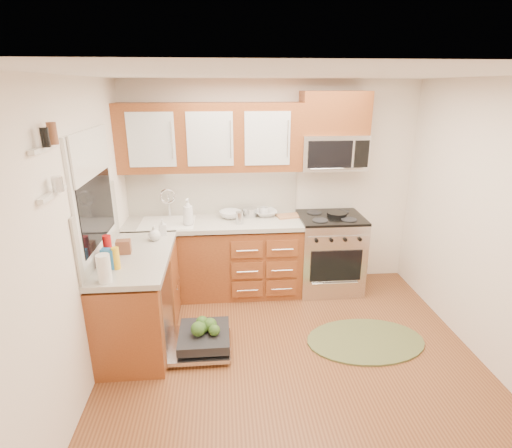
{
  "coord_description": "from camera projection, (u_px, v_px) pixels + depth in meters",
  "views": [
    {
      "loc": [
        -0.6,
        -3.0,
        2.42
      ],
      "look_at": [
        -0.27,
        0.85,
        1.08
      ],
      "focal_mm": 28.0,
      "sensor_mm": 36.0,
      "label": 1
    }
  ],
  "objects": [
    {
      "name": "bowl_b",
      "position": [
        231.0,
        214.0,
        4.77
      ],
      "size": [
        0.29,
        0.29,
        0.08
      ],
      "primitive_type": "imported",
      "rotation": [
        0.0,
        0.0,
        -0.1
      ],
      "color": "#999999",
      "rests_on": "countertop_back"
    },
    {
      "name": "base_cabinet_left",
      "position": [
        139.0,
        301.0,
        3.91
      ],
      "size": [
        0.6,
        1.25,
        0.85
      ],
      "primitive_type": "cube",
      "color": "brown",
      "rests_on": "ground"
    },
    {
      "name": "bowl_a",
      "position": [
        266.0,
        213.0,
        4.85
      ],
      "size": [
        0.31,
        0.31,
        0.07
      ],
      "primitive_type": "imported",
      "rotation": [
        0.0,
        0.0,
        0.14
      ],
      "color": "#999999",
      "rests_on": "countertop_back"
    },
    {
      "name": "cup",
      "position": [
        264.0,
        211.0,
        4.89
      ],
      "size": [
        0.13,
        0.13,
        0.09
      ],
      "primitive_type": "imported",
      "rotation": [
        0.0,
        0.0,
        0.15
      ],
      "color": "#999999",
      "rests_on": "countertop_back"
    },
    {
      "name": "wall_right",
      "position": [
        501.0,
        231.0,
        3.4
      ],
      "size": [
        0.04,
        3.5,
        2.5
      ],
      "primitive_type": "cube",
      "color": "white",
      "rests_on": "ground"
    },
    {
      "name": "soap_bottle_a",
      "position": [
        188.0,
        212.0,
        4.48
      ],
      "size": [
        0.14,
        0.14,
        0.31
      ],
      "primitive_type": "imported",
      "rotation": [
        0.0,
        0.0,
        -0.17
      ],
      "color": "#999999",
      "rests_on": "countertop_back"
    },
    {
      "name": "base_cabinet_back",
      "position": [
        215.0,
        260.0,
        4.84
      ],
      "size": [
        2.05,
        0.6,
        0.85
      ],
      "primitive_type": "cube",
      "color": "brown",
      "rests_on": "ground"
    },
    {
      "name": "cabinet_over_mw",
      "position": [
        334.0,
        113.0,
        4.51
      ],
      "size": [
        0.76,
        0.35,
        0.47
      ],
      "primitive_type": "cube",
      "color": "brown",
      "rests_on": "ground"
    },
    {
      "name": "skillet",
      "position": [
        337.0,
        214.0,
        4.76
      ],
      "size": [
        0.31,
        0.31,
        0.04
      ],
      "primitive_type": "cylinder",
      "rotation": [
        0.0,
        0.0,
        0.42
      ],
      "color": "black",
      "rests_on": "range"
    },
    {
      "name": "red_bottle",
      "position": [
        108.0,
        250.0,
        3.49
      ],
      "size": [
        0.09,
        0.09,
        0.27
      ],
      "primitive_type": "cylinder",
      "rotation": [
        0.0,
        0.0,
        0.32
      ],
      "color": "red",
      "rests_on": "countertop_left"
    },
    {
      "name": "window_blind",
      "position": [
        91.0,
        153.0,
        3.38
      ],
      "size": [
        0.02,
        0.96,
        0.4
      ],
      "primitive_type": "cube",
      "color": "white",
      "rests_on": "ground"
    },
    {
      "name": "wall_back",
      "position": [
        272.0,
        187.0,
        4.91
      ],
      "size": [
        3.5,
        0.04,
        2.5
      ],
      "primitive_type": "cube",
      "color": "white",
      "rests_on": "ground"
    },
    {
      "name": "sink",
      "position": [
        168.0,
        233.0,
        4.64
      ],
      "size": [
        0.62,
        0.5,
        0.26
      ],
      "primitive_type": null,
      "color": "white",
      "rests_on": "ground"
    },
    {
      "name": "range",
      "position": [
        329.0,
        253.0,
        4.91
      ],
      "size": [
        0.76,
        0.64,
        0.95
      ],
      "primitive_type": null,
      "color": "silver",
      "rests_on": "ground"
    },
    {
      "name": "blue_carton",
      "position": [
        109.0,
        259.0,
        3.43
      ],
      "size": [
        0.12,
        0.08,
        0.18
      ],
      "primitive_type": "cube",
      "rotation": [
        0.0,
        0.0,
        -0.14
      ],
      "color": "#2773B7",
      "rests_on": "countertop_left"
    },
    {
      "name": "shelf_lower",
      "position": [
        53.0,
        194.0,
        2.63
      ],
      "size": [
        0.04,
        0.4,
        0.03
      ],
      "primitive_type": "cube",
      "color": "white",
      "rests_on": "ground"
    },
    {
      "name": "shelf_upper",
      "position": [
        45.0,
        148.0,
        2.53
      ],
      "size": [
        0.04,
        0.4,
        0.03
      ],
      "primitive_type": "cube",
      "color": "white",
      "rests_on": "ground"
    },
    {
      "name": "paper_towel_roll",
      "position": [
        104.0,
        269.0,
        3.18
      ],
      "size": [
        0.12,
        0.12,
        0.24
      ],
      "primitive_type": "cylinder",
      "rotation": [
        0.0,
        0.0,
        0.07
      ],
      "color": "white",
      "rests_on": "countertop_left"
    },
    {
      "name": "upper_cabinets",
      "position": [
        210.0,
        137.0,
        4.48
      ],
      "size": [
        2.05,
        0.35,
        0.75
      ],
      "primitive_type": null,
      "color": "brown",
      "rests_on": "ground"
    },
    {
      "name": "cutting_board",
      "position": [
        288.0,
        216.0,
        4.82
      ],
      "size": [
        0.3,
        0.23,
        0.02
      ],
      "primitive_type": "cube",
      "rotation": [
        0.0,
        0.0,
        0.18
      ],
      "color": "#B67A53",
      "rests_on": "countertop_back"
    },
    {
      "name": "countertop_back",
      "position": [
        213.0,
        223.0,
        4.67
      ],
      "size": [
        2.07,
        0.64,
        0.05
      ],
      "primitive_type": "cube",
      "color": "#B0ACA0",
      "rests_on": "base_cabinet_back"
    },
    {
      "name": "mustard_bottle",
      "position": [
        116.0,
        258.0,
        3.42
      ],
      "size": [
        0.08,
        0.08,
        0.2
      ],
      "primitive_type": "cylinder",
      "rotation": [
        0.0,
        0.0,
        0.39
      ],
      "color": "yellow",
      "rests_on": "countertop_left"
    },
    {
      "name": "backsplash_back",
      "position": [
        213.0,
        191.0,
        4.85
      ],
      "size": [
        2.05,
        0.02,
        0.57
      ],
      "primitive_type": "cube",
      "color": "#BCB6A9",
      "rests_on": "ground"
    },
    {
      "name": "stock_pot",
      "position": [
        250.0,
        212.0,
        4.82
      ],
      "size": [
        0.19,
        0.19,
        0.11
      ],
      "primitive_type": "cylinder",
      "rotation": [
        0.0,
        0.0,
        0.1
      ],
      "color": "silver",
      "rests_on": "countertop_back"
    },
    {
      "name": "microwave",
      "position": [
        333.0,
        152.0,
        4.62
      ],
      "size": [
        0.76,
        0.38,
        0.4
      ],
      "primitive_type": null,
      "color": "silver",
      "rests_on": "ground"
    },
    {
      "name": "dishwasher",
      "position": [
        200.0,
        340.0,
        3.85
      ],
      "size": [
        0.7,
        0.6,
        0.2
      ],
      "primitive_type": null,
      "color": "silver",
      "rests_on": "ground"
    },
    {
      "name": "wall_front",
      "position": [
        378.0,
        393.0,
        1.61
      ],
      "size": [
        3.5,
        0.04,
        2.5
      ],
      "primitive_type": "cube",
      "color": "white",
      "rests_on": "ground"
    },
    {
      "name": "countertop_left",
      "position": [
        135.0,
        257.0,
        3.75
      ],
      "size": [
        0.64,
        1.27,
        0.05
      ],
      "primitive_type": "cube",
      "color": "#B0ACA0",
      "rests_on": "base_cabinet_left"
    },
    {
      "name": "ceiling",
      "position": [
        304.0,
        74.0,
        2.85
      ],
      "size": [
        3.5,
        3.5,
        0.0
      ],
      "primitive_type": "plane",
      "rotation": [
        3.14,
        0.0,
        0.0
      ],
      "color": "white",
      "rests_on": "ground"
    },
    {
      "name": "canister",
      "position": [
        240.0,
        218.0,
        4.55
      ],
      "size": [
        0.11,
        0.11,
        0.14
      ],
      "primitive_type": "cylinder",
      "rotation": [
        0.0,
        0.0,
        -0.3
      ],
      "color": "silver",
      "rests_on": "countertop_back"
    },
    {
      "name": "window",
      "position": [
        93.0,
        191.0,
        3.49
      ],
      "size": [
        0.03,
        1.05,
        1.05
      ],
      "primitive_type": null,
      "color": "white",
      "rests_on": "ground"
    },
    {
      "name": "soap_bottle_b",
      "position": [
        163.0,
        227.0,
        4.22
      ],
      "size": [
        0.09,
        0.09,
        0.17
      ],
      "primitive_type": "imported",
      "rotation": [
        0.0,
        0.0,
        0.11
      ],
      "color": "#999999",
      "rests_on": "countertop_left"
    },
    {
      "name": "wall_left",
      "position": [
        77.0,
        244.0,
        3.12
      ],
      "size": [
        0.04,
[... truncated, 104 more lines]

